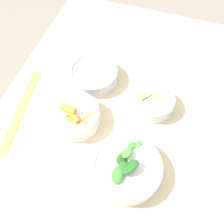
{
  "coord_description": "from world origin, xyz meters",
  "views": [
    {
      "loc": [
        -0.29,
        -0.13,
        1.44
      ],
      "look_at": [
        0.1,
        0.0,
        0.77
      ],
      "focal_mm": 40.0,
      "sensor_mm": 36.0,
      "label": 1
    }
  ],
  "objects_px": {
    "bowl_beans_hotdog": "(94,75)",
    "bowl_cookies": "(154,102)",
    "bowl_greens": "(127,168)",
    "bowl_carrots": "(75,116)",
    "ruler": "(21,110)"
  },
  "relations": [
    {
      "from": "bowl_beans_hotdog",
      "to": "bowl_cookies",
      "type": "xyz_separation_m",
      "value": [
        -0.05,
        -0.23,
        0.0
      ]
    },
    {
      "from": "bowl_beans_hotdog",
      "to": "bowl_cookies",
      "type": "relative_size",
      "value": 1.24
    },
    {
      "from": "bowl_carrots",
      "to": "ruler",
      "type": "height_order",
      "value": "bowl_carrots"
    },
    {
      "from": "bowl_greens",
      "to": "bowl_beans_hotdog",
      "type": "distance_m",
      "value": 0.35
    },
    {
      "from": "bowl_greens",
      "to": "bowl_beans_hotdog",
      "type": "bearing_deg",
      "value": 35.25
    },
    {
      "from": "bowl_greens",
      "to": "ruler",
      "type": "distance_m",
      "value": 0.4
    },
    {
      "from": "bowl_greens",
      "to": "bowl_beans_hotdog",
      "type": "relative_size",
      "value": 1.18
    },
    {
      "from": "ruler",
      "to": "bowl_carrots",
      "type": "bearing_deg",
      "value": -83.56
    },
    {
      "from": "bowl_carrots",
      "to": "bowl_beans_hotdog",
      "type": "relative_size",
      "value": 0.95
    },
    {
      "from": "bowl_carrots",
      "to": "ruler",
      "type": "distance_m",
      "value": 0.19
    },
    {
      "from": "bowl_beans_hotdog",
      "to": "ruler",
      "type": "distance_m",
      "value": 0.28
    },
    {
      "from": "bowl_cookies",
      "to": "bowl_beans_hotdog",
      "type": "bearing_deg",
      "value": 77.65
    },
    {
      "from": "ruler",
      "to": "bowl_beans_hotdog",
      "type": "bearing_deg",
      "value": -42.93
    },
    {
      "from": "bowl_carrots",
      "to": "bowl_cookies",
      "type": "relative_size",
      "value": 1.17
    },
    {
      "from": "bowl_beans_hotdog",
      "to": "bowl_cookies",
      "type": "distance_m",
      "value": 0.23
    }
  ]
}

